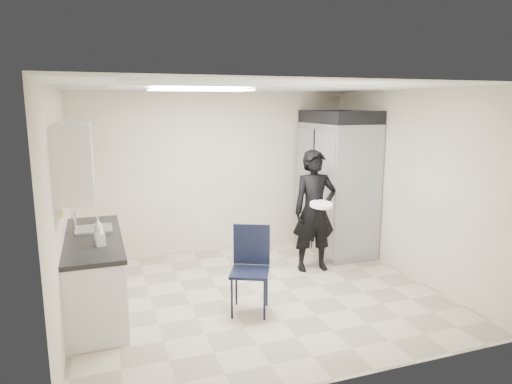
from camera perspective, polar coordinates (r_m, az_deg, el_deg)
name	(u,v)px	position (r m, az deg, el deg)	size (l,w,h in m)	color
floor	(258,294)	(6.00, 0.23, -12.65)	(4.50, 4.50, 0.00)	tan
ceiling	(258,87)	(5.50, 0.26, 13.02)	(4.50, 4.50, 0.00)	white
back_wall	(217,172)	(7.49, -4.96, 2.45)	(4.50, 4.50, 0.00)	beige
left_wall	(60,209)	(5.30, -23.31, -1.95)	(4.00, 4.00, 0.00)	beige
right_wall	(410,184)	(6.70, 18.66, 0.91)	(4.00, 4.00, 0.00)	beige
ceiling_panel	(200,90)	(5.72, -6.96, 12.56)	(1.20, 0.60, 0.02)	white
lower_counter	(95,276)	(5.72, -19.49, -9.86)	(0.60, 1.90, 0.86)	silver
countertop	(92,238)	(5.58, -19.78, -5.48)	(0.64, 1.95, 0.05)	black
sink	(94,234)	(5.83, -19.58, -4.94)	(0.42, 0.40, 0.14)	gray
faucet	(75,223)	(5.79, -21.66, -3.64)	(0.02, 0.02, 0.24)	silver
upper_cabinets	(74,157)	(5.41, -21.75, 4.05)	(0.35, 1.80, 0.75)	silver
towel_dispenser	(73,163)	(6.57, -21.88, 3.33)	(0.22, 0.30, 0.35)	black
notice_sticker_left	(62,214)	(5.41, -23.12, -2.55)	(0.00, 0.12, 0.07)	yellow
notice_sticker_right	(63,214)	(5.62, -22.98, -2.49)	(0.00, 0.12, 0.07)	yellow
commercial_fridge	(337,188)	(7.55, 10.07, 0.47)	(0.80, 1.35, 2.10)	gray
fridge_compressor	(339,117)	(7.43, 10.37, 9.22)	(0.80, 1.35, 0.20)	black
folding_chair	(250,272)	(5.35, -0.78, -10.00)	(0.44, 0.44, 0.98)	black
man_tuxedo	(314,211)	(6.64, 7.32, -2.37)	(0.65, 0.43, 1.76)	black
bucket_lid	(321,205)	(6.38, 8.16, -1.58)	(0.32, 0.32, 0.04)	white
soap_bottle_a	(98,229)	(5.34, -19.13, -4.39)	(0.10, 0.10, 0.27)	silver
soap_bottle_b	(100,236)	(5.15, -18.89, -5.28)	(0.09, 0.10, 0.21)	#9DA0A9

